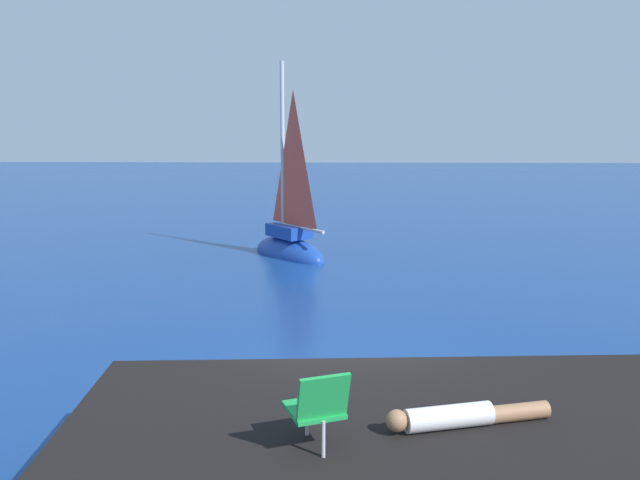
{
  "coord_description": "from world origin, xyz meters",
  "views": [
    {
      "loc": [
        -0.04,
        -9.41,
        4.0
      ],
      "look_at": [
        -0.73,
        8.9,
        0.95
      ],
      "focal_mm": 36.11,
      "sensor_mm": 36.0,
      "label": 1
    }
  ],
  "objects": [
    {
      "name": "sailboat_near",
      "position": [
        -1.84,
        11.42,
        0.37
      ],
      "size": [
        3.21,
        3.62,
        6.9
      ],
      "rotation": [
        0.0,
        0.0,
        2.23
      ],
      "color": "#193D99",
      "rests_on": "ground"
    },
    {
      "name": "boulder_seaward",
      "position": [
        1.59,
        -1.31,
        0.0
      ],
      "size": [
        1.01,
        0.87,
        0.59
      ],
      "primitive_type": "cube",
      "rotation": [
        0.08,
        0.14,
        0.34
      ],
      "color": "black",
      "rests_on": "ground"
    },
    {
      "name": "ground_plane",
      "position": [
        0.0,
        0.0,
        0.0
      ],
      "size": [
        160.0,
        160.0,
        0.0
      ],
      "primitive_type": "plane",
      "color": "navy"
    },
    {
      "name": "person_sunbather",
      "position": [
        1.15,
        -3.28,
        1.19
      ],
      "size": [
        1.72,
        0.64,
        0.25
      ],
      "rotation": [
        0.0,
        0.0,
        0.27
      ],
      "color": "white",
      "rests_on": "shore_ledge"
    },
    {
      "name": "beach_chair",
      "position": [
        -0.27,
        -3.81,
        1.52
      ],
      "size": [
        0.67,
        0.73,
        0.8
      ],
      "rotation": [
        0.0,
        0.0,
        1.96
      ],
      "color": "green",
      "rests_on": "shore_ledge"
    },
    {
      "name": "boulder_inland",
      "position": [
        -0.23,
        -1.03,
        0.0
      ],
      "size": [
        1.45,
        1.2,
        0.8
      ],
      "primitive_type": "cube",
      "rotation": [
        0.03,
        0.02,
        0.08
      ],
      "color": "black",
      "rests_on": "ground"
    }
  ]
}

